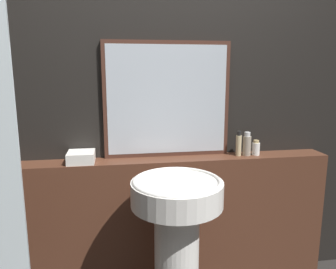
% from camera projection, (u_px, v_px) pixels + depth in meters
% --- Properties ---
extents(wall_back, '(8.00, 0.06, 2.50)m').
position_uv_depth(wall_back, '(159.00, 105.00, 2.16)').
color(wall_back, black).
rests_on(wall_back, ground_plane).
extents(vanity_counter, '(2.24, 0.19, 0.91)m').
position_uv_depth(vanity_counter, '(162.00, 224.00, 2.20)').
color(vanity_counter, '#512D1E').
rests_on(vanity_counter, ground_plane).
extents(pedestal_sink, '(0.50, 0.50, 0.91)m').
position_uv_depth(pedestal_sink, '(177.00, 235.00, 1.79)').
color(pedestal_sink, white).
rests_on(pedestal_sink, ground_plane).
extents(mirror, '(0.82, 0.03, 0.75)m').
position_uv_depth(mirror, '(167.00, 100.00, 2.12)').
color(mirror, '#47281E').
rests_on(mirror, vanity_counter).
extents(towel_stack, '(0.16, 0.17, 0.07)m').
position_uv_depth(towel_stack, '(81.00, 157.00, 2.03)').
color(towel_stack, silver).
rests_on(towel_stack, vanity_counter).
extents(shampoo_bottle, '(0.04, 0.04, 0.17)m').
position_uv_depth(shampoo_bottle, '(239.00, 144.00, 2.18)').
color(shampoo_bottle, '#C6B284').
rests_on(shampoo_bottle, vanity_counter).
extents(conditioner_bottle, '(0.05, 0.05, 0.16)m').
position_uv_depth(conditioner_bottle, '(247.00, 145.00, 2.18)').
color(conditioner_bottle, gray).
rests_on(conditioner_bottle, vanity_counter).
extents(lotion_bottle, '(0.05, 0.05, 0.10)m').
position_uv_depth(lotion_bottle, '(256.00, 148.00, 2.20)').
color(lotion_bottle, white).
rests_on(lotion_bottle, vanity_counter).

